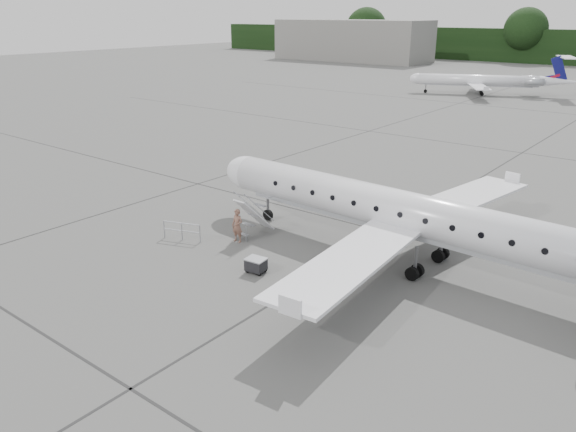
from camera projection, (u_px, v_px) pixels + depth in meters
The scene contains 8 objects.
ground at pixel (371, 305), 24.27m from camera, with size 320.00×320.00×0.00m, color #585855.
terminal_building at pixel (352, 40), 144.45m from camera, with size 40.00×14.00×10.00m, color slate.
main_regional_jet at pixel (415, 194), 26.98m from camera, with size 28.69×20.66×7.36m, color white, non-canonical shape.
airstair at pixel (254, 216), 31.49m from camera, with size 0.85×2.39×2.31m, color white, non-canonical shape.
passenger at pixel (237, 226), 30.61m from camera, with size 0.68×0.45×1.88m, color brown.
safety_railing at pixel (182, 232), 30.98m from camera, with size 2.20×0.08×1.00m, color #95979D, non-canonical shape.
baggage_cart at pixel (256, 265), 27.16m from camera, with size 0.90×0.73×0.78m, color black, non-canonical shape.
bg_regional_left at pixel (478, 75), 84.92m from camera, with size 22.50×16.20×5.90m, color white, non-canonical shape.
Camera 1 is at (10.44, -19.12, 11.92)m, focal length 35.00 mm.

